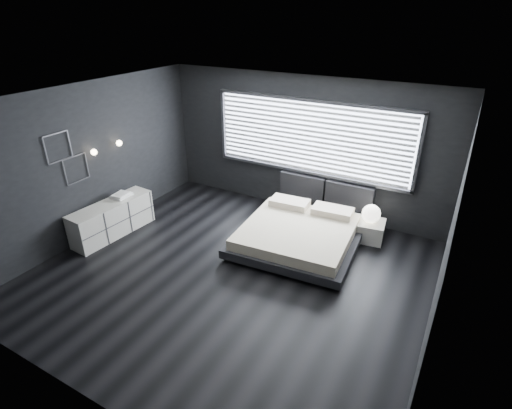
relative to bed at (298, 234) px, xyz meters
The scene contains 12 objects.
room 1.84m from the bed, 115.29° to the right, with size 6.04×6.00×2.80m.
window 1.99m from the bed, 106.56° to the left, with size 4.14×0.09×1.52m.
headboard 1.38m from the bed, 89.87° to the left, with size 1.96×0.16×0.52m.
sconce_near 3.95m from the bed, 160.32° to the right, with size 0.18×0.11×0.11m.
sconce_far 3.80m from the bed, 169.45° to the right, with size 0.18×0.11×0.11m.
wall_art_upper 4.34m from the bed, 152.72° to the right, with size 0.01×0.48×0.48m.
wall_art_lower 4.09m from the bed, 155.96° to the right, with size 0.01×0.48×0.48m.
bed is the anchor object (origin of this frame).
nightstand 1.35m from the bed, 40.91° to the left, with size 0.62×0.52×0.36m, color beige.
orb_lamp 1.42m from the bed, 40.22° to the left, with size 0.34×0.34×0.34m, color white.
dresser 3.51m from the bed, 158.29° to the right, with size 0.59×1.67×0.66m.
book_stack 3.45m from the bed, 163.23° to the right, with size 0.29×0.38×0.07m.
Camera 1 is at (2.97, -4.49, 3.95)m, focal length 28.00 mm.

